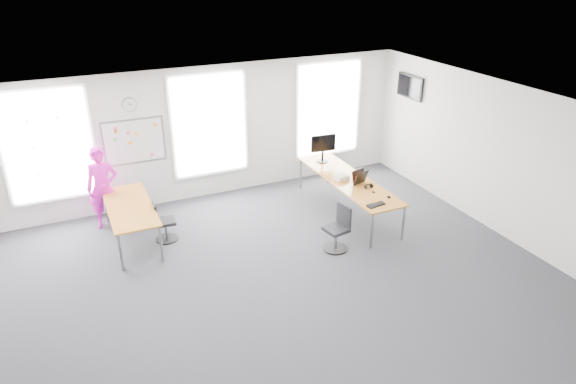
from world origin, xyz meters
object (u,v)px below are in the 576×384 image
desk_left (130,209)px  chair_left (163,224)px  person (103,188)px  headphones (368,186)px  monitor (323,146)px  desk_right (348,181)px  keyboard (376,205)px  chair_right (338,230)px

desk_left → chair_left: bearing=-22.7°
person → headphones: size_ratio=10.20×
monitor → desk_left: bearing=-169.5°
desk_right → chair_left: chair_left is taller
desk_left → keyboard: bearing=-24.8°
desk_left → headphones: bearing=-15.3°
keyboard → headphones: size_ratio=2.35×
headphones → person: bearing=173.0°
chair_left → headphones: bearing=-100.2°
person → headphones: 5.39m
chair_right → monitor: size_ratio=1.35×
chair_left → monitor: (3.88, 0.66, 0.81)m
desk_left → monitor: size_ratio=3.17×
keyboard → monitor: monitor is taller
chair_right → keyboard: bearing=76.6°
chair_left → keyboard: (3.74, -1.75, 0.42)m
desk_left → keyboard: (4.30, -1.98, 0.09)m
desk_right → person: (-4.83, 1.50, 0.14)m
keyboard → headphones: 0.79m
keyboard → desk_right: bearing=72.5°
chair_left → monitor: monitor is taller
keyboard → monitor: size_ratio=0.60×
keyboard → person: bearing=138.3°
keyboard → monitor: 2.44m
desk_right → monitor: monitor is taller
person → keyboard: bearing=-22.3°
chair_left → person: (-0.93, 1.08, 0.50)m
person → desk_right: bearing=-8.4°
desk_right → chair_left: size_ratio=3.83×
keyboard → headphones: (0.29, 0.73, 0.04)m
desk_left → chair_left: size_ratio=2.51×
person → chair_left: bearing=-40.3°
desk_right → person: 5.06m
person → keyboard: 5.46m
person → monitor: 4.83m
chair_right → person: (-3.89, 2.78, 0.47)m
monitor → chair_right: bearing=-106.2°
chair_left → headphones: (4.04, -1.02, 0.46)m
desk_right → keyboard: size_ratio=8.04×
chair_right → keyboard: 0.88m
desk_right → chair_left: 3.95m
desk_left → keyboard: keyboard is taller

